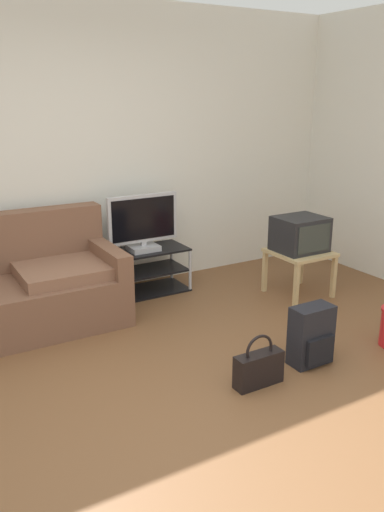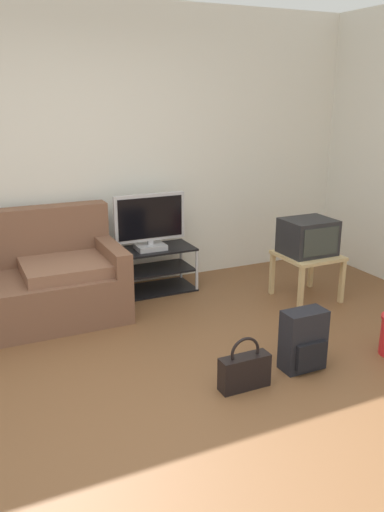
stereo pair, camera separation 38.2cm
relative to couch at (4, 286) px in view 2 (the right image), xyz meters
name	(u,v)px [view 2 (the right image)]	position (x,y,z in m)	size (l,w,h in m)	color
ground_plane	(172,424)	(0.72, -1.92, -0.34)	(9.00, 9.80, 0.02)	brown
wall_back	(67,153)	(0.72, 0.53, 1.02)	(9.00, 0.10, 2.70)	silver
couch	(4,286)	(0.00, 0.00, 0.00)	(1.96, 0.89, 0.92)	brown
tv_stand	(150,270)	(1.38, 0.18, -0.11)	(0.86, 0.42, 0.43)	black
flat_tv	(150,222)	(1.38, 0.16, 0.37)	(0.70, 0.22, 0.54)	#B2B2B7
side_table	(307,261)	(2.65, -0.62, 0.04)	(0.52, 0.52, 0.44)	tan
crt_tv	(308,237)	(2.65, -0.61, 0.28)	(0.46, 0.39, 0.33)	#232326
backpack	(303,341)	(1.81, -1.71, -0.11)	(0.31, 0.24, 0.44)	black
handbag	(244,370)	(1.31, -1.77, -0.20)	(0.35, 0.11, 0.37)	black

